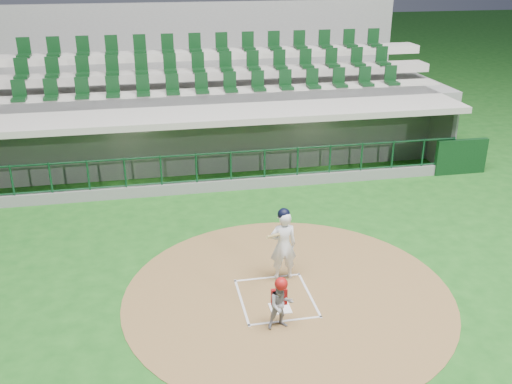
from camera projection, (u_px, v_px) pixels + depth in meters
ground at (273, 291)px, 12.61m from camera, size 120.00×120.00×0.00m
dirt_circle at (288, 294)px, 12.48m from camera, size 7.20×7.20×0.01m
home_plate at (280, 308)px, 11.97m from camera, size 0.43×0.43×0.02m
batter_box_chalk at (276, 298)px, 12.33m from camera, size 1.55×1.80×0.01m
dugout_structure at (227, 143)px, 19.32m from camera, size 16.40×3.70×3.00m
seating_deck at (211, 107)px, 21.92m from camera, size 17.00×6.72×5.15m
batter at (283, 244)px, 12.77m from camera, size 0.85×0.85×1.75m
catcher at (281, 303)px, 11.17m from camera, size 0.54×0.43×1.13m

